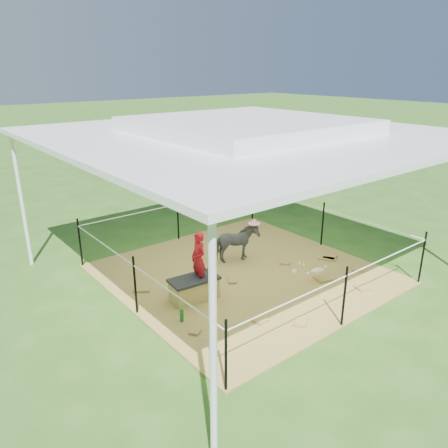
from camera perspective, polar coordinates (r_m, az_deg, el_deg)
ground at (r=8.33m, az=2.59°, el=-6.60°), size 90.00×90.00×0.00m
hay_patch at (r=8.33m, az=2.60°, el=-6.51°), size 4.60×4.60×0.03m
canopy_tent at (r=7.53m, az=2.91°, el=12.06°), size 6.30×6.30×2.90m
rope_fence at (r=8.07m, az=2.66°, el=-2.51°), size 4.54×4.54×1.00m
straw_bale at (r=7.39m, az=-3.91°, el=-8.53°), size 0.81×0.46×0.34m
dark_cloth at (r=7.30m, az=-3.94°, el=-7.21°), size 0.86×0.51×0.04m
woman at (r=7.17m, az=-3.37°, el=-3.85°), size 0.26×0.36×0.92m
green_bottle at (r=6.83m, az=-5.55°, el=-11.75°), size 0.07×0.07×0.21m
pony at (r=8.64m, az=1.50°, el=-2.57°), size 0.99×0.65×0.77m
pink_hat at (r=8.49m, az=1.52°, el=0.17°), size 0.24×0.24×0.11m
foal at (r=8.11m, az=12.12°, el=-5.84°), size 0.91×0.66×0.45m
trash_barrel at (r=14.52m, az=-1.88°, el=6.86°), size 0.71×0.71×0.91m
picnic_table_near at (r=15.98m, az=-12.78°, el=7.14°), size 1.72×1.32×0.67m
picnic_table_far at (r=18.32m, az=-5.18°, el=9.12°), size 1.83×1.48×0.68m
distant_person at (r=15.62m, az=-10.55°, el=8.11°), size 0.70×0.59×1.26m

